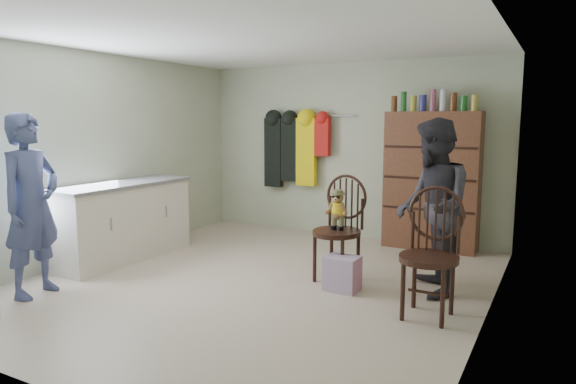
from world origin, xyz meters
The scene contains 10 objects.
ground_plane centered at (0.00, 0.00, 0.00)m, with size 5.00×5.00×0.00m, color beige.
room_walls centered at (0.00, 0.53, 1.58)m, with size 5.00×5.00×5.00m.
counter centered at (-1.95, 0.00, 0.47)m, with size 0.64×1.86×0.94m.
chair_front centered at (0.71, 0.49, 0.64)m, with size 0.55×0.55×1.12m.
chair_far centered at (1.80, -0.08, 0.60)m, with size 0.51×0.51×1.13m.
striped_bag centered at (0.88, 0.17, 0.17)m, with size 0.33×0.26×0.35m, color pink.
person_left centered at (-1.71, -1.36, 0.88)m, with size 0.64×0.42×1.77m, color #424C7A.
person_right centered at (1.67, 0.50, 0.86)m, with size 0.83×0.65×1.72m, color #2D2B33.
dresser centered at (1.25, 2.30, 0.92)m, with size 1.20×0.39×2.07m.
coat_rack centered at (-0.83, 2.38, 1.25)m, with size 1.42×0.12×1.09m.
Camera 1 is at (2.76, -4.44, 1.70)m, focal length 32.00 mm.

